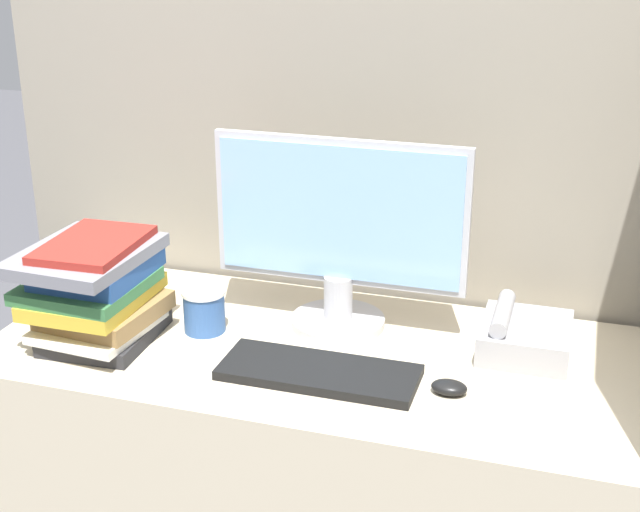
{
  "coord_description": "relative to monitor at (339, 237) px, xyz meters",
  "views": [
    {
      "loc": [
        0.53,
        -1.31,
        1.64
      ],
      "look_at": [
        0.01,
        0.35,
        0.96
      ],
      "focal_mm": 50.0,
      "sensor_mm": 36.0,
      "label": 1
    }
  ],
  "objects": [
    {
      "name": "desk",
      "position": [
        -0.03,
        -0.12,
        -0.59
      ],
      "size": [
        1.36,
        0.63,
        0.76
      ],
      "color": "beige",
      "rests_on": "ground_plane"
    },
    {
      "name": "cubicle_panel_rear",
      "position": [
        -0.03,
        0.23,
        -0.17
      ],
      "size": [
        1.76,
        0.04,
        1.61
      ],
      "color": "gray",
      "rests_on": "ground_plane"
    },
    {
      "name": "desk_telephone",
      "position": [
        0.41,
        -0.01,
        -0.17
      ],
      "size": [
        0.18,
        0.21,
        0.1
      ],
      "color": "#99999E",
      "rests_on": "desk"
    },
    {
      "name": "coffee_cup",
      "position": [
        -0.28,
        -0.11,
        -0.16
      ],
      "size": [
        0.1,
        0.1,
        0.1
      ],
      "color": "#335999",
      "rests_on": "desk"
    },
    {
      "name": "keyboard",
      "position": [
        0.03,
        -0.24,
        -0.2
      ],
      "size": [
        0.4,
        0.15,
        0.02
      ],
      "color": "black",
      "rests_on": "desk"
    },
    {
      "name": "book_stack",
      "position": [
        -0.47,
        -0.23,
        -0.09
      ],
      "size": [
        0.27,
        0.31,
        0.23
      ],
      "color": "#262628",
      "rests_on": "desk"
    },
    {
      "name": "monitor",
      "position": [
        0.0,
        0.0,
        0.0
      ],
      "size": [
        0.56,
        0.21,
        0.43
      ],
      "color": "#B7B7BC",
      "rests_on": "desk"
    },
    {
      "name": "mouse",
      "position": [
        0.29,
        -0.23,
        -0.2
      ],
      "size": [
        0.07,
        0.05,
        0.03
      ],
      "color": "black",
      "rests_on": "desk"
    }
  ]
}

